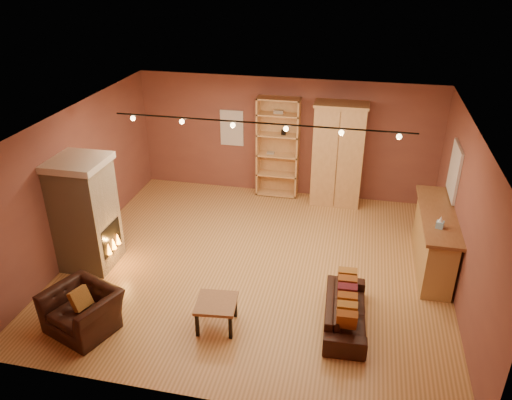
% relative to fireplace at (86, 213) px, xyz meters
% --- Properties ---
extents(floor, '(7.00, 7.00, 0.00)m').
position_rel_fireplace_xyz_m(floor, '(3.04, 0.60, -1.06)').
color(floor, '#A9713C').
rests_on(floor, ground).
extents(ceiling, '(7.00, 7.00, 0.00)m').
position_rel_fireplace_xyz_m(ceiling, '(3.04, 0.60, 1.74)').
color(ceiling, brown).
rests_on(ceiling, back_wall).
extents(back_wall, '(7.00, 0.02, 2.80)m').
position_rel_fireplace_xyz_m(back_wall, '(3.04, 3.85, 0.34)').
color(back_wall, brown).
rests_on(back_wall, floor).
extents(left_wall, '(0.02, 6.50, 2.80)m').
position_rel_fireplace_xyz_m(left_wall, '(-0.46, 0.60, 0.34)').
color(left_wall, brown).
rests_on(left_wall, floor).
extents(right_wall, '(0.02, 6.50, 2.80)m').
position_rel_fireplace_xyz_m(right_wall, '(6.54, 0.60, 0.34)').
color(right_wall, brown).
rests_on(right_wall, floor).
extents(fireplace, '(1.01, 0.98, 2.12)m').
position_rel_fireplace_xyz_m(fireplace, '(0.00, 0.00, 0.00)').
color(fireplace, tan).
rests_on(fireplace, floor).
extents(back_window, '(0.56, 0.04, 0.86)m').
position_rel_fireplace_xyz_m(back_window, '(1.74, 3.83, 0.49)').
color(back_window, silver).
rests_on(back_window, back_wall).
extents(bookcase, '(0.98, 0.38, 2.39)m').
position_rel_fireplace_xyz_m(bookcase, '(2.88, 3.72, 0.15)').
color(bookcase, tan).
rests_on(bookcase, floor).
extents(armoire, '(1.17, 0.67, 2.39)m').
position_rel_fireplace_xyz_m(armoire, '(4.28, 3.55, 0.14)').
color(armoire, tan).
rests_on(armoire, floor).
extents(bar_counter, '(0.62, 2.34, 1.12)m').
position_rel_fireplace_xyz_m(bar_counter, '(6.24, 1.26, -0.49)').
color(bar_counter, tan).
rests_on(bar_counter, floor).
extents(tissue_box, '(0.14, 0.14, 0.21)m').
position_rel_fireplace_xyz_m(tissue_box, '(6.19, 0.71, 0.15)').
color(tissue_box, '#89BDDB').
rests_on(tissue_box, bar_counter).
extents(right_window, '(0.05, 0.90, 1.00)m').
position_rel_fireplace_xyz_m(right_window, '(6.51, 2.00, 0.59)').
color(right_window, silver).
rests_on(right_window, right_wall).
extents(loveseat, '(0.55, 1.65, 0.71)m').
position_rel_fireplace_xyz_m(loveseat, '(4.77, -0.74, -0.71)').
color(loveseat, black).
rests_on(loveseat, floor).
extents(armchair, '(1.21, 0.99, 0.91)m').
position_rel_fireplace_xyz_m(armchair, '(0.78, -1.70, -0.61)').
color(armchair, black).
rests_on(armchair, floor).
extents(coffee_table, '(0.68, 0.68, 0.47)m').
position_rel_fireplace_xyz_m(coffee_table, '(2.80, -1.22, -0.66)').
color(coffee_table, brown).
rests_on(coffee_table, floor).
extents(track_rail, '(5.20, 0.09, 0.13)m').
position_rel_fireplace_xyz_m(track_rail, '(3.04, 0.80, 1.63)').
color(track_rail, black).
rests_on(track_rail, ceiling).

